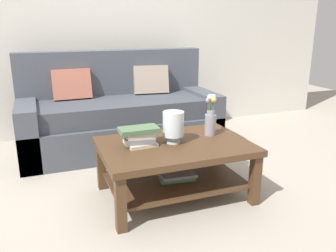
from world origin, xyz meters
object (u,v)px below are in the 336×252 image
Objects in this scene: couch at (119,115)px; glass_hurricane_vase at (173,125)px; book_stack_main at (140,136)px; flower_pitcher at (211,117)px; coffee_table at (175,158)px.

couch is 1.33m from glass_hurricane_vase.
flower_pitcher is (0.62, 0.03, 0.08)m from book_stack_main.
glass_hurricane_vase is 0.37m from flower_pitcher.
glass_hurricane_vase reaches higher than coffee_table.
glass_hurricane_vase reaches higher than book_stack_main.
book_stack_main is 1.20× the size of glass_hurricane_vase.
glass_hurricane_vase is (-0.01, 0.02, 0.27)m from coffee_table.
coffee_table is 0.27m from glass_hurricane_vase.
book_stack_main reaches higher than coffee_table.
flower_pitcher is at bearing 2.84° from book_stack_main.
coffee_table is (0.13, -1.33, -0.04)m from couch.
couch is 1.33m from coffee_table.
couch is 1.82× the size of coffee_table.
coffee_table is 0.46m from flower_pitcher.
glass_hurricane_vase is (0.13, -1.30, 0.23)m from couch.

